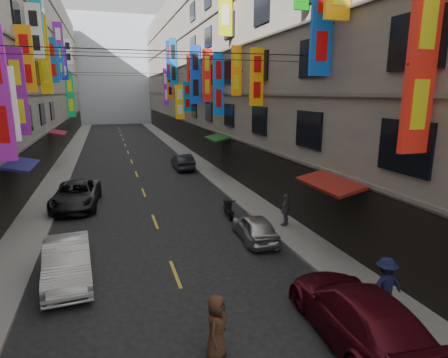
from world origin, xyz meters
TOP-DOWN VIEW (x-y plane):
  - sidewalk_left at (-6.00, 42.00)m, footprint 2.00×90.00m
  - sidewalk_right at (6.00, 42.00)m, footprint 2.00×90.00m
  - building_row_right at (11.99, 42.00)m, footprint 10.14×90.00m
  - haze_block at (0.00, 92.00)m, footprint 18.00×8.00m
  - shop_signage at (-0.15, 35.19)m, footprint 14.00×55.00m
  - street_awnings at (-1.26, 26.00)m, footprint 13.99×35.20m
  - overhead_cables at (0.00, 30.00)m, footprint 14.00×38.04m
  - lane_markings at (0.00, 39.00)m, footprint 0.12×80.20m
  - scooter_far_right at (3.84, 23.54)m, footprint 0.51×1.80m
  - car_left_mid at (-3.67, 18.65)m, footprint 1.85×4.44m
  - car_left_far at (-4.00, 27.84)m, footprint 2.77×5.40m
  - car_right_near at (4.00, 12.86)m, footprint 2.52×5.42m
  - car_right_mid at (4.00, 20.18)m, footprint 1.60×3.55m
  - car_right_far at (4.00, 36.79)m, footprint 1.43×4.07m
  - pedestrian_rnear at (5.46, 13.59)m, footprint 1.16×0.68m
  - pedestrian_rfar at (6.02, 21.19)m, footprint 1.06×0.99m
  - pedestrian_crossing at (0.21, 13.29)m, footprint 0.92×1.00m

SIDE VIEW (x-z plane):
  - lane_markings at x=0.00m, z-range 0.00..0.01m
  - sidewalk_left at x=-6.00m, z-range 0.00..0.12m
  - sidewalk_right at x=6.00m, z-range 0.00..0.12m
  - scooter_far_right at x=3.84m, z-range -0.13..1.01m
  - car_right_mid at x=4.00m, z-range 0.00..1.18m
  - car_right_far at x=4.00m, z-range 0.00..1.34m
  - car_left_mid at x=-3.67m, z-range 0.00..1.43m
  - car_left_far at x=-4.00m, z-range 0.00..1.46m
  - car_right_near at x=4.00m, z-range 0.00..1.53m
  - pedestrian_crossing at x=0.21m, z-range 0.00..1.70m
  - pedestrian_rfar at x=6.02m, z-range 0.12..1.71m
  - pedestrian_rnear at x=5.46m, z-range 0.12..1.83m
  - street_awnings at x=-1.26m, z-range 2.80..3.20m
  - overhead_cables at x=0.00m, z-range 8.18..9.42m
  - shop_signage at x=-0.15m, z-range 3.09..15.05m
  - building_row_right at x=11.99m, z-range -0.01..18.99m
  - haze_block at x=0.00m, z-range 0.00..22.00m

